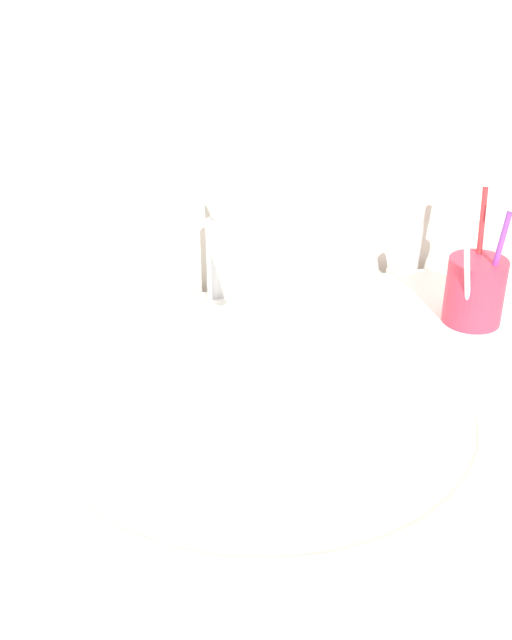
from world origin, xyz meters
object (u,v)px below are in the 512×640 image
toothbrush_red (481,233)px  toothbrush_purple (499,250)px  toothbrush_white (467,259)px  toothbrush_cup (475,291)px  faucet (217,261)px

toothbrush_red → toothbrush_purple: bearing=-87.3°
toothbrush_white → toothbrush_red: 0.08m
toothbrush_white → toothbrush_red: size_ratio=0.93×
toothbrush_white → toothbrush_purple: bearing=15.7°
toothbrush_cup → toothbrush_white: toothbrush_white is taller
faucet → toothbrush_white: (0.27, -0.15, 0.04)m
faucet → toothbrush_red: bearing=-16.4°
faucet → toothbrush_cup: 0.33m
toothbrush_cup → toothbrush_white: bearing=-138.0°
faucet → toothbrush_purple: toothbrush_purple is taller
faucet → toothbrush_purple: size_ratio=0.79×
toothbrush_cup → toothbrush_purple: toothbrush_purple is taller
faucet → toothbrush_cup: faucet is taller
toothbrush_white → toothbrush_red: (0.05, 0.06, 0.01)m
toothbrush_purple → toothbrush_red: toothbrush_red is taller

